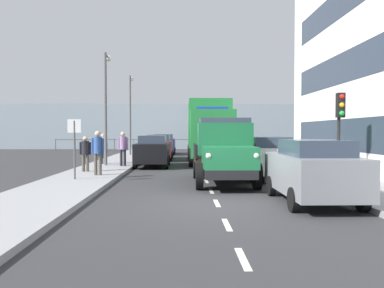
{
  "coord_description": "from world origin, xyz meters",
  "views": [
    {
      "loc": [
        0.9,
        10.74,
        1.94
      ],
      "look_at": [
        0.52,
        -7.24,
        1.38
      ],
      "focal_mm": 37.4,
      "sensor_mm": 36.0,
      "label": 1
    }
  ],
  "objects_px": {
    "car_black_oppositeside_0": "(153,151)",
    "lamp_post_promenade": "(106,98)",
    "street_sign": "(74,138)",
    "lamp_post_far": "(130,107)",
    "pedestrian_strolling": "(85,151)",
    "pedestrian_with_bag": "(123,146)",
    "car_white_kerbside_1": "(267,156)",
    "traffic_light_near": "(340,117)",
    "car_navy_oppositeside_2": "(164,144)",
    "car_grey_kerbside_near": "(312,170)",
    "truck_vintage_green": "(224,152)",
    "car_maroon_oppositeside_1": "(159,147)",
    "lorry_cargo_green": "(209,129)",
    "pedestrian_near_railing": "(98,149)",
    "pedestrian_by_lamp": "(103,146)"
  },
  "relations": [
    {
      "from": "car_maroon_oppositeside_1",
      "to": "pedestrian_by_lamp",
      "type": "height_order",
      "value": "pedestrian_by_lamp"
    },
    {
      "from": "car_maroon_oppositeside_1",
      "to": "pedestrian_with_bag",
      "type": "height_order",
      "value": "pedestrian_with_bag"
    },
    {
      "from": "car_grey_kerbside_near",
      "to": "street_sign",
      "type": "xyz_separation_m",
      "value": [
        7.58,
        -4.36,
        0.79
      ]
    },
    {
      "from": "car_black_oppositeside_0",
      "to": "car_white_kerbside_1",
      "type": "bearing_deg",
      "value": 134.49
    },
    {
      "from": "car_grey_kerbside_near",
      "to": "car_maroon_oppositeside_1",
      "type": "xyz_separation_m",
      "value": [
        5.18,
        -16.73,
        0.0
      ]
    },
    {
      "from": "lamp_post_promenade",
      "to": "lorry_cargo_green",
      "type": "bearing_deg",
      "value": -149.58
    },
    {
      "from": "car_black_oppositeside_0",
      "to": "pedestrian_near_railing",
      "type": "height_order",
      "value": "pedestrian_near_railing"
    },
    {
      "from": "car_maroon_oppositeside_1",
      "to": "pedestrian_with_bag",
      "type": "xyz_separation_m",
      "value": [
        1.46,
        6.6,
        0.3
      ]
    },
    {
      "from": "lamp_post_promenade",
      "to": "lamp_post_far",
      "type": "height_order",
      "value": "lamp_post_far"
    },
    {
      "from": "traffic_light_near",
      "to": "car_white_kerbside_1",
      "type": "bearing_deg",
      "value": -43.71
    },
    {
      "from": "pedestrian_with_bag",
      "to": "traffic_light_near",
      "type": "height_order",
      "value": "traffic_light_near"
    },
    {
      "from": "pedestrian_near_railing",
      "to": "lamp_post_promenade",
      "type": "height_order",
      "value": "lamp_post_promenade"
    },
    {
      "from": "car_maroon_oppositeside_1",
      "to": "pedestrian_by_lamp",
      "type": "bearing_deg",
      "value": 61.65
    },
    {
      "from": "car_black_oppositeside_0",
      "to": "lamp_post_far",
      "type": "height_order",
      "value": "lamp_post_far"
    },
    {
      "from": "lamp_post_promenade",
      "to": "car_grey_kerbside_near",
      "type": "bearing_deg",
      "value": 125.34
    },
    {
      "from": "car_maroon_oppositeside_1",
      "to": "lamp_post_promenade",
      "type": "height_order",
      "value": "lamp_post_promenade"
    },
    {
      "from": "traffic_light_near",
      "to": "pedestrian_with_bag",
      "type": "bearing_deg",
      "value": -35.5
    },
    {
      "from": "pedestrian_with_bag",
      "to": "truck_vintage_green",
      "type": "bearing_deg",
      "value": 126.59
    },
    {
      "from": "car_white_kerbside_1",
      "to": "car_navy_oppositeside_2",
      "type": "height_order",
      "value": "same"
    },
    {
      "from": "pedestrian_with_bag",
      "to": "lamp_post_far",
      "type": "bearing_deg",
      "value": -84.58
    },
    {
      "from": "pedestrian_near_railing",
      "to": "lamp_post_far",
      "type": "bearing_deg",
      "value": -87.58
    },
    {
      "from": "pedestrian_by_lamp",
      "to": "lamp_post_promenade",
      "type": "bearing_deg",
      "value": 112.19
    },
    {
      "from": "pedestrian_strolling",
      "to": "street_sign",
      "type": "xyz_separation_m",
      "value": [
        -0.31,
        2.9,
        0.61
      ]
    },
    {
      "from": "car_black_oppositeside_0",
      "to": "traffic_light_near",
      "type": "xyz_separation_m",
      "value": [
        -7.41,
        7.41,
        1.58
      ]
    },
    {
      "from": "car_white_kerbside_1",
      "to": "lamp_post_promenade",
      "type": "xyz_separation_m",
      "value": [
        7.62,
        -4.82,
        2.85
      ]
    },
    {
      "from": "street_sign",
      "to": "lamp_post_promenade",
      "type": "bearing_deg",
      "value": -89.65
    },
    {
      "from": "pedestrian_strolling",
      "to": "traffic_light_near",
      "type": "bearing_deg",
      "value": 161.07
    },
    {
      "from": "pedestrian_strolling",
      "to": "pedestrian_with_bag",
      "type": "relative_size",
      "value": 0.89
    },
    {
      "from": "car_white_kerbside_1",
      "to": "lamp_post_far",
      "type": "height_order",
      "value": "lamp_post_far"
    },
    {
      "from": "car_navy_oppositeside_2",
      "to": "car_black_oppositeside_0",
      "type": "bearing_deg",
      "value": 90.0
    },
    {
      "from": "lorry_cargo_green",
      "to": "car_grey_kerbside_near",
      "type": "bearing_deg",
      "value": 97.7
    },
    {
      "from": "car_white_kerbside_1",
      "to": "pedestrian_near_railing",
      "type": "relative_size",
      "value": 2.43
    },
    {
      "from": "car_white_kerbside_1",
      "to": "car_black_oppositeside_0",
      "type": "distance_m",
      "value": 7.39
    },
    {
      "from": "car_black_oppositeside_0",
      "to": "car_navy_oppositeside_2",
      "type": "bearing_deg",
      "value": -90.0
    },
    {
      "from": "pedestrian_strolling",
      "to": "street_sign",
      "type": "height_order",
      "value": "street_sign"
    },
    {
      "from": "street_sign",
      "to": "car_maroon_oppositeside_1",
      "type": "bearing_deg",
      "value": -101.0
    },
    {
      "from": "pedestrian_strolling",
      "to": "lamp_post_promenade",
      "type": "height_order",
      "value": "lamp_post_promenade"
    },
    {
      "from": "car_maroon_oppositeside_1",
      "to": "car_grey_kerbside_near",
      "type": "bearing_deg",
      "value": 107.21
    },
    {
      "from": "lorry_cargo_green",
      "to": "car_white_kerbside_1",
      "type": "bearing_deg",
      "value": 103.12
    },
    {
      "from": "street_sign",
      "to": "lorry_cargo_green",
      "type": "bearing_deg",
      "value": -120.23
    },
    {
      "from": "street_sign",
      "to": "car_navy_oppositeside_2",
      "type": "bearing_deg",
      "value": -97.21
    },
    {
      "from": "traffic_light_near",
      "to": "street_sign",
      "type": "xyz_separation_m",
      "value": [
        9.81,
        -0.57,
        -0.79
      ]
    },
    {
      "from": "car_black_oppositeside_0",
      "to": "lamp_post_promenade",
      "type": "bearing_deg",
      "value": 10.49
    },
    {
      "from": "lamp_post_far",
      "to": "street_sign",
      "type": "bearing_deg",
      "value": 90.2
    },
    {
      "from": "pedestrian_by_lamp",
      "to": "pedestrian_with_bag",
      "type": "bearing_deg",
      "value": 132.19
    },
    {
      "from": "car_white_kerbside_1",
      "to": "pedestrian_with_bag",
      "type": "relative_size",
      "value": 2.49
    },
    {
      "from": "car_black_oppositeside_0",
      "to": "pedestrian_by_lamp",
      "type": "xyz_separation_m",
      "value": [
        2.78,
        -0.38,
        0.24
      ]
    },
    {
      "from": "car_white_kerbside_1",
      "to": "pedestrian_by_lamp",
      "type": "height_order",
      "value": "pedestrian_by_lamp"
    },
    {
      "from": "truck_vintage_green",
      "to": "pedestrian_with_bag",
      "type": "bearing_deg",
      "value": -53.41
    },
    {
      "from": "car_black_oppositeside_0",
      "to": "car_navy_oppositeside_2",
      "type": "xyz_separation_m",
      "value": [
        -0.0,
        -12.16,
        0.0
      ]
    }
  ]
}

